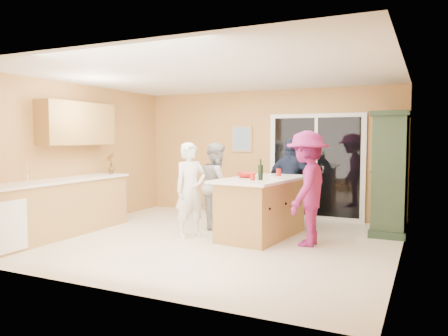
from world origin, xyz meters
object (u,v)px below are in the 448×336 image
at_px(kitchen_island, 261,209).
at_px(green_hutch, 391,175).
at_px(woman_white, 191,190).
at_px(woman_grey, 217,185).
at_px(woman_magenta, 307,188).
at_px(woman_navy, 291,183).

xyz_separation_m(kitchen_island, green_hutch, (1.88, 1.17, 0.55)).
height_order(kitchen_island, woman_white, woman_white).
distance_m(woman_grey, woman_magenta, 1.91).
bearing_deg(woman_grey, kitchen_island, -139.88).
xyz_separation_m(woman_grey, woman_navy, (1.19, 0.67, 0.04)).
xyz_separation_m(green_hutch, woman_navy, (-1.69, -0.13, -0.20)).
bearing_deg(green_hutch, woman_magenta, -127.42).
relative_size(green_hutch, woman_white, 1.33).
bearing_deg(woman_navy, kitchen_island, 81.69).
distance_m(woman_white, woman_magenta, 1.89).
distance_m(green_hutch, woman_navy, 1.71).
distance_m(green_hutch, woman_grey, 3.00).
xyz_separation_m(kitchen_island, woman_white, (-1.05, -0.49, 0.32)).
height_order(woman_white, woman_navy, woman_navy).
height_order(green_hutch, woman_navy, green_hutch).
bearing_deg(woman_grey, woman_navy, -90.18).
xyz_separation_m(green_hutch, woman_white, (-2.94, -1.66, -0.23)).
bearing_deg(kitchen_island, woman_grey, 166.21).
relative_size(kitchen_island, woman_navy, 1.21).
height_order(woman_grey, woman_magenta, woman_magenta).
bearing_deg(woman_magenta, green_hutch, 143.58).
bearing_deg(green_hutch, woman_navy, -175.51).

